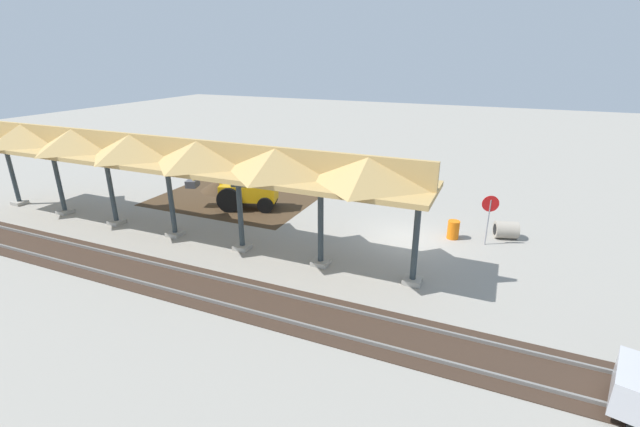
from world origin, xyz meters
TOP-DOWN VIEW (x-y plane):
  - ground_plane at (0.00, 0.00)m, footprint 120.00×120.00m
  - dirt_work_zone at (11.14, -1.96)m, footprint 9.55×7.00m
  - platform_canopy at (10.59, 4.07)m, footprint 24.64×3.20m
  - rail_tracks at (0.00, 7.66)m, footprint 60.00×2.58m
  - stop_sign at (-3.50, -0.90)m, footprint 0.74×0.24m
  - backhoe at (9.51, -0.75)m, footprint 5.25×2.72m
  - dirt_mound at (12.92, -3.12)m, footprint 5.68×5.68m
  - concrete_pipe at (-4.35, -2.11)m, footprint 1.24×1.10m
  - traffic_barrel at (-2.01, -1.03)m, footprint 0.56×0.56m

SIDE VIEW (x-z plane):
  - ground_plane at x=0.00m, z-range 0.00..0.00m
  - dirt_mound at x=12.92m, z-range -0.85..0.85m
  - dirt_work_zone at x=11.14m, z-range 0.00..0.01m
  - rail_tracks at x=0.00m, z-range -0.05..0.10m
  - concrete_pipe at x=-4.35m, z-range 0.00..0.84m
  - traffic_barrel at x=-2.01m, z-range 0.00..0.90m
  - backhoe at x=9.51m, z-range -0.14..2.68m
  - stop_sign at x=-3.50m, z-range 0.53..2.94m
  - platform_canopy at x=10.59m, z-range 1.73..6.63m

